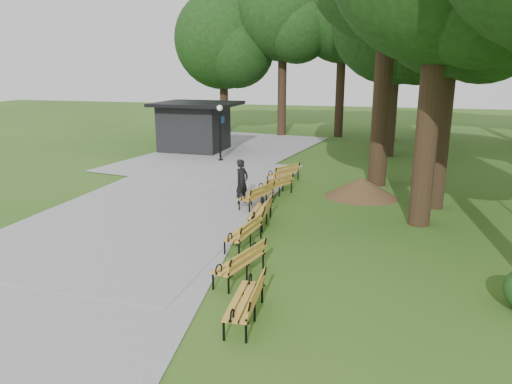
% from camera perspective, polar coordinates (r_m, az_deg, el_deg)
% --- Properties ---
extents(ground, '(100.00, 100.00, 0.00)m').
position_cam_1_polar(ground, '(15.20, -1.53, -5.01)').
color(ground, '#2E5618').
rests_on(ground, ground).
extents(path, '(12.00, 38.00, 0.06)m').
position_cam_1_polar(path, '(19.22, -10.64, -0.90)').
color(path, gray).
rests_on(path, ground).
extents(person, '(0.64, 0.75, 1.74)m').
position_cam_1_polar(person, '(18.17, -1.69, 1.19)').
color(person, black).
rests_on(person, ground).
extents(kiosk, '(4.98, 4.38, 3.00)m').
position_cam_1_polar(kiosk, '(30.02, -7.37, 7.73)').
color(kiosk, black).
rests_on(kiosk, ground).
extents(lamp_post, '(0.32, 0.32, 3.08)m').
position_cam_1_polar(lamp_post, '(26.42, -4.31, 8.43)').
color(lamp_post, black).
rests_on(lamp_post, ground).
extents(dirt_mound, '(2.47, 2.47, 0.81)m').
position_cam_1_polar(dirt_mound, '(19.73, 12.45, 0.55)').
color(dirt_mound, '#47301C').
rests_on(dirt_mound, ground).
extents(bench_0, '(0.73, 1.93, 0.88)m').
position_cam_1_polar(bench_0, '(10.16, -1.40, -12.85)').
color(bench_0, '#C48A2D').
rests_on(bench_0, ground).
extents(bench_1, '(1.14, 2.00, 0.88)m').
position_cam_1_polar(bench_1, '(11.99, -2.01, -8.35)').
color(bench_1, '#C48A2D').
rests_on(bench_1, ground).
extents(bench_2, '(0.90, 1.97, 0.88)m').
position_cam_1_polar(bench_2, '(14.04, -1.49, -4.79)').
color(bench_2, '#C48A2D').
rests_on(bench_2, ground).
extents(bench_3, '(0.74, 1.93, 0.88)m').
position_cam_1_polar(bench_3, '(15.99, 0.49, -2.32)').
color(bench_3, '#C48A2D').
rests_on(bench_3, ground).
extents(bench_4, '(1.21, 2.00, 0.88)m').
position_cam_1_polar(bench_4, '(17.93, 0.04, -0.42)').
color(bench_4, '#C48A2D').
rests_on(bench_4, ground).
extents(bench_5, '(1.42, 1.99, 0.88)m').
position_cam_1_polar(bench_5, '(19.44, 2.26, 0.79)').
color(bench_5, '#C48A2D').
rests_on(bench_5, ground).
extents(bench_6, '(1.47, 1.97, 0.88)m').
position_cam_1_polar(bench_6, '(21.68, 3.24, 2.25)').
color(bench_6, '#C48A2D').
rests_on(bench_6, ground).
extents(lawn_tree_4, '(7.17, 7.17, 11.24)m').
position_cam_1_polar(lawn_tree_4, '(28.99, 16.36, 19.13)').
color(lawn_tree_4, black).
rests_on(lawn_tree_4, ground).
extents(tree_backdrop, '(37.29, 9.24, 16.49)m').
position_cam_1_polar(tree_backdrop, '(36.79, 20.19, 18.80)').
color(tree_backdrop, black).
rests_on(tree_backdrop, ground).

